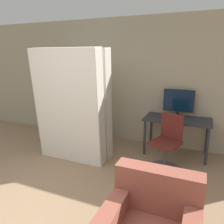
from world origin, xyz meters
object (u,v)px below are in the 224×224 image
(monitor, at_px, (178,102))
(office_chair, at_px, (167,147))
(bookshelf, at_px, (75,93))
(mattress_far, at_px, (79,104))
(mattress_near, at_px, (69,107))

(monitor, distance_m, office_chair, 1.07)
(bookshelf, relative_size, mattress_far, 1.00)
(bookshelf, height_order, mattress_near, mattress_near)
(office_chair, height_order, mattress_near, mattress_near)
(bookshelf, height_order, mattress_far, bookshelf)
(mattress_far, bearing_deg, monitor, 28.17)
(office_chair, distance_m, mattress_far, 1.80)
(bookshelf, distance_m, mattress_far, 1.19)
(office_chair, relative_size, mattress_far, 0.47)
(monitor, bearing_deg, office_chair, -93.43)
(bookshelf, xyz_separation_m, mattress_near, (0.69, -1.28, -0.02))
(monitor, height_order, bookshelf, bookshelf)
(monitor, relative_size, mattress_far, 0.29)
(mattress_near, bearing_deg, office_chair, 13.12)
(office_chair, height_order, bookshelf, bookshelf)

